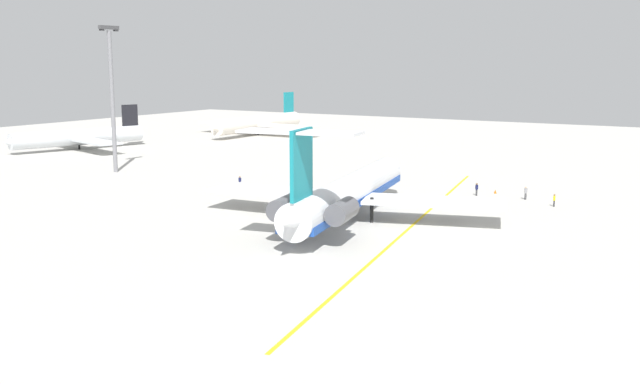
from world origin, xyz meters
The scene contains 11 objects.
ground centered at (0.00, 0.00, 0.00)m, with size 307.19×307.19×0.00m, color #B7B5AD.
main_jetliner centered at (4.55, 10.89, 3.24)m, with size 40.60×36.16×11.90m.
airliner_mid_right centered at (35.90, 92.99, 2.63)m, with size 29.41×29.43×8.92m.
airliner_far_right centered at (80.49, 78.77, 3.01)m, with size 34.05×33.54×10.22m.
ground_crew_near_nose centered at (28.26, -3.37, 1.16)m, with size 0.31×0.38×1.83m.
ground_crew_near_tail centered at (25.33, -7.82, 1.04)m, with size 0.33×0.31×1.64m.
ground_crew_portside centered at (27.73, 3.23, 1.12)m, with size 0.28×0.44×1.77m.
ground_crew_starboard centered at (16.50, 35.35, 1.05)m, with size 0.32×0.32×1.66m.
safety_cone_nose centered at (30.77, 1.55, 0.28)m, with size 0.40×0.40×0.55m, color #EA590F.
taxiway_centreline centered at (5.67, 3.13, 0.00)m, with size 77.95×0.36×0.01m, color gold.
light_mast centered at (17.85, 62.27, 13.17)m, with size 4.00×0.70×23.92m.
Camera 1 is at (-68.17, -29.23, 18.17)m, focal length 41.06 mm.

